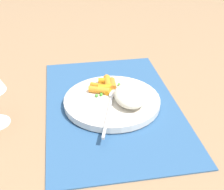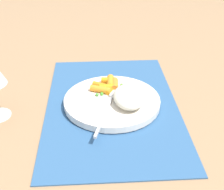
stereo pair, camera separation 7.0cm
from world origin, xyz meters
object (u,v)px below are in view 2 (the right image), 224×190
object	(u,v)px
rice_mound	(129,97)
carrot_portion	(108,85)
plate	(112,101)
fork	(109,105)

from	to	relation	value
rice_mound	carrot_portion	world-z (taller)	rice_mound
plate	carrot_portion	distance (m)	0.05
carrot_portion	plate	bearing A→B (deg)	-170.76
plate	rice_mound	distance (m)	0.05
plate	carrot_portion	size ratio (longest dim) A/B	2.92
plate	carrot_portion	bearing A→B (deg)	9.24
rice_mound	fork	distance (m)	0.05
plate	fork	bearing A→B (deg)	163.67
plate	carrot_portion	xyz separation A→B (m)	(0.05, 0.01, 0.02)
carrot_portion	fork	world-z (taller)	carrot_portion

